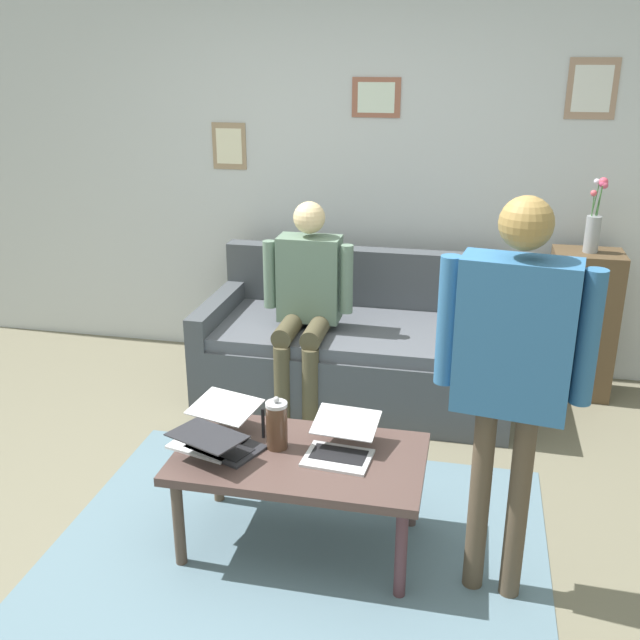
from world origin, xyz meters
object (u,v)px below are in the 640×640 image
at_px(coffee_table, 300,465).
at_px(french_press, 277,425).
at_px(person_standing, 513,356).
at_px(flower_vase, 594,224).
at_px(laptop_right, 214,430).
at_px(laptop_left, 341,445).
at_px(couch, 357,350).
at_px(side_shelf, 580,324).
at_px(laptop_center, 219,443).
at_px(person_seated, 307,296).

relative_size(coffee_table, french_press, 4.37).
bearing_deg(person_standing, flower_vase, -104.72).
bearing_deg(laptop_right, laptop_left, 179.56).
relative_size(couch, french_press, 7.73).
bearing_deg(laptop_left, side_shelf, -122.77).
bearing_deg(coffee_table, laptop_center, 9.17).
height_order(couch, laptop_left, couch).
relative_size(laptop_left, laptop_right, 0.83).
relative_size(laptop_left, person_standing, 0.22).
height_order(coffee_table, laptop_right, laptop_right).
distance_m(laptop_left, laptop_right, 0.58).
relative_size(coffee_table, flower_vase, 2.38).
relative_size(french_press, flower_vase, 0.54).
xyz_separation_m(couch, person_standing, (-0.85, 1.71, 0.75)).
distance_m(laptop_right, side_shelf, 2.58).
bearing_deg(couch, laptop_right, 75.49).
relative_size(french_press, person_seated, 0.19).
bearing_deg(couch, person_seated, 39.39).
relative_size(flower_vase, person_seated, 0.36).
distance_m(flower_vase, person_standing, 2.11).
bearing_deg(person_seated, flower_vase, -161.50).
xyz_separation_m(laptop_center, laptop_right, (0.06, -0.10, 0.00)).
relative_size(coffee_table, laptop_left, 3.00).
height_order(couch, laptop_center, couch).
bearing_deg(couch, side_shelf, -166.71).
distance_m(couch, laptop_right, 1.60).
relative_size(french_press, person_standing, 0.15).
distance_m(coffee_table, laptop_center, 0.36).
distance_m(coffee_table, laptop_right, 0.42).
height_order(laptop_right, flower_vase, flower_vase).
distance_m(laptop_center, person_seated, 1.43).
relative_size(side_shelf, flower_vase, 2.08).
bearing_deg(side_shelf, laptop_right, 46.30).
xyz_separation_m(couch, laptop_right, (0.40, 1.54, 0.21)).
xyz_separation_m(coffee_table, flower_vase, (-1.38, -1.91, 0.71)).
height_order(couch, flower_vase, flower_vase).
height_order(coffee_table, person_seated, person_seated).
xyz_separation_m(side_shelf, person_seated, (1.66, 0.55, 0.25)).
distance_m(couch, french_press, 1.57).
distance_m(french_press, side_shelf, 2.39).
bearing_deg(laptop_center, couch, -101.63).
xyz_separation_m(couch, french_press, (0.10, 1.54, 0.27)).
height_order(coffee_table, laptop_center, laptop_center).
bearing_deg(couch, french_press, 86.16).
relative_size(laptop_right, person_standing, 0.26).
xyz_separation_m(flower_vase, person_standing, (0.53, 2.04, -0.07)).
bearing_deg(person_standing, person_seated, -52.68).
bearing_deg(laptop_right, person_seated, -95.27).
bearing_deg(laptop_right, side_shelf, -133.70).
height_order(laptop_center, person_standing, person_standing).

